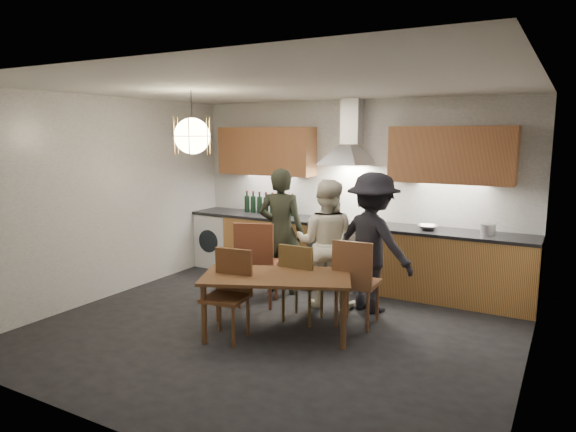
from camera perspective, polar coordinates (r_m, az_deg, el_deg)
The scene contains 17 objects.
ground at distance 5.79m, azimuth -1.49°, elevation -12.41°, with size 5.00×5.00×0.00m, color black.
room_shell at distance 5.40m, azimuth -1.57°, elevation 4.67°, with size 5.02×4.52×2.61m.
counter_run at distance 7.32m, azimuth 6.51°, elevation -4.15°, with size 5.00×0.62×0.90m.
range_stove at distance 7.32m, azimuth 6.32°, elevation -4.20°, with size 0.90×0.60×0.92m.
wall_fixtures at distance 7.24m, azimuth 6.90°, elevation 7.08°, with size 4.30×0.54×1.10m.
pendant_lamp at distance 5.88m, azimuth -10.59°, elevation 8.73°, with size 0.43×0.43×0.70m.
dining_table at distance 5.46m, azimuth -1.28°, elevation -7.35°, with size 1.73×1.33×0.65m.
chair_back_left at distance 6.32m, azimuth -3.58°, elevation -4.73°, with size 0.62×0.62×1.07m.
chair_back_mid at distance 5.82m, azimuth 1.30°, elevation -6.88°, with size 0.42×0.42×0.91m.
chair_back_right at distance 5.72m, azimuth 7.45°, elevation -6.78°, with size 0.47×0.47×0.99m.
chair_front at distance 5.45m, azimuth -6.52°, elevation -7.93°, with size 0.47×0.47×0.93m.
person_left at distance 6.82m, azimuth -0.78°, elevation -1.72°, with size 0.61×0.40×1.68m, color black.
person_mid at distance 6.34m, azimuth 4.25°, elevation -3.05°, with size 0.77×0.60×1.58m, color white.
person_right at distance 6.22m, azimuth 9.38°, elevation -2.93°, with size 1.08×0.62×1.68m, color black.
mixing_bowl at distance 6.85m, azimuth 15.26°, elevation -1.22°, with size 0.26×0.26×0.06m, color silver.
stock_pot at distance 6.75m, azimuth 21.34°, elevation -1.42°, with size 0.18×0.18×0.12m, color silver.
wine_bottles at distance 7.89m, azimuth -2.10°, elevation 1.42°, with size 0.90×0.08×0.33m.
Camera 1 is at (2.76, -4.62, 2.14)m, focal length 32.00 mm.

